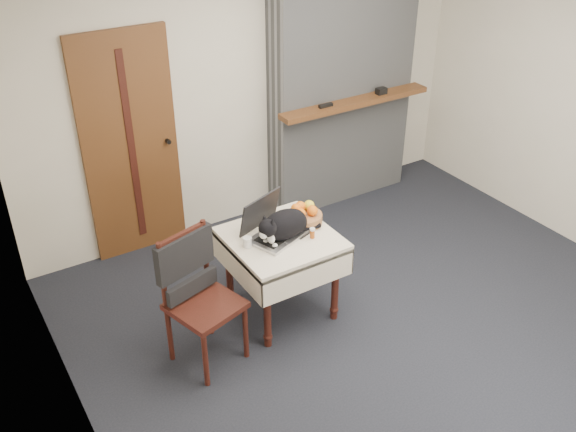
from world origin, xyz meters
name	(u,v)px	position (x,y,z in m)	size (l,w,h in m)	color
ground	(380,319)	(0.00, 0.00, 0.00)	(4.50, 4.50, 0.00)	black
room_shell	(357,87)	(0.00, 0.46, 1.76)	(4.52, 4.01, 2.61)	beige
door	(131,147)	(-1.20, 1.97, 1.00)	(0.82, 0.10, 2.00)	brown
chimney	(342,75)	(0.90, 1.85, 1.30)	(1.62, 0.48, 2.60)	gray
side_table	(281,249)	(-0.60, 0.51, 0.59)	(0.78, 0.78, 0.70)	#3D1510
laptop	(271,226)	(-0.65, 0.58, 0.78)	(0.50, 0.47, 0.30)	#B7B7BC
cat	(285,224)	(-0.58, 0.48, 0.81)	(0.56, 0.31, 0.26)	black
cream_jar	(247,242)	(-0.88, 0.53, 0.74)	(0.07, 0.07, 0.08)	silver
pill_bottle	(312,233)	(-0.41, 0.37, 0.74)	(0.04, 0.04, 0.08)	#9C4713
fruit_basket	(304,216)	(-0.35, 0.59, 0.76)	(0.28, 0.28, 0.16)	#9E6940
desk_clutter	(305,228)	(-0.38, 0.51, 0.70)	(0.15, 0.02, 0.01)	black
chair	(194,281)	(-1.35, 0.42, 0.64)	(0.56, 0.55, 1.01)	#3D1510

